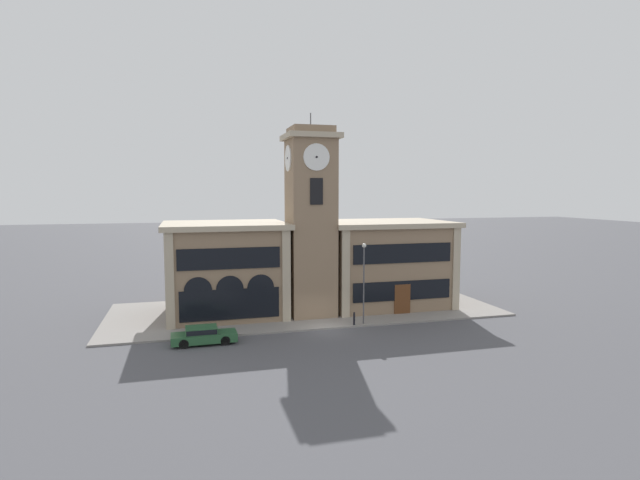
% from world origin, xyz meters
% --- Properties ---
extents(ground_plane, '(300.00, 300.00, 0.00)m').
position_xyz_m(ground_plane, '(0.00, 0.00, 0.00)').
color(ground_plane, '#4C4C51').
extents(sidewalk_kerb, '(35.05, 13.60, 0.15)m').
position_xyz_m(sidewalk_kerb, '(0.00, 6.80, 0.07)').
color(sidewalk_kerb, gray).
rests_on(sidewalk_kerb, ground_plane).
extents(clock_tower, '(4.57, 4.57, 17.67)m').
position_xyz_m(clock_tower, '(-0.00, 4.82, 8.29)').
color(clock_tower, '#897056').
rests_on(clock_tower, ground_plane).
extents(town_hall_left_wing, '(10.69, 9.41, 8.25)m').
position_xyz_m(town_hall_left_wing, '(-7.23, 7.21, 4.15)').
color(town_hall_left_wing, '#897056').
rests_on(town_hall_left_wing, ground_plane).
extents(town_hall_right_wing, '(11.99, 9.41, 8.16)m').
position_xyz_m(town_hall_right_wing, '(7.88, 7.22, 4.11)').
color(town_hall_right_wing, '#897056').
rests_on(town_hall_right_wing, ground_plane).
extents(parked_car_near, '(4.66, 1.83, 1.27)m').
position_xyz_m(parked_car_near, '(-9.53, -1.24, 0.68)').
color(parked_car_near, '#285633').
rests_on(parked_car_near, ground_plane).
extents(street_lamp, '(0.36, 0.36, 6.64)m').
position_xyz_m(street_lamp, '(3.38, 0.54, 4.42)').
color(street_lamp, '#4C4C51').
rests_on(street_lamp, sidewalk_kerb).
extents(bollard, '(0.18, 0.18, 1.06)m').
position_xyz_m(bollard, '(2.50, 0.34, 0.67)').
color(bollard, black).
rests_on(bollard, sidewalk_kerb).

